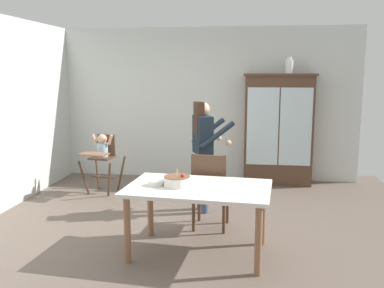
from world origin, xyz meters
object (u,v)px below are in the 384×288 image
(china_cabinet, at_px, (278,129))
(ceramic_vase, at_px, (289,66))
(dining_table, at_px, (198,195))
(serving_bowl, at_px, (156,183))
(birthday_cake, at_px, (177,181))
(adult_person, at_px, (203,143))
(dining_chair_far_side, at_px, (210,186))
(high_chair_with_toddler, at_px, (102,153))

(china_cabinet, distance_m, ceramic_vase, 1.07)
(china_cabinet, height_order, dining_table, china_cabinet)
(ceramic_vase, distance_m, serving_bowl, 3.69)
(china_cabinet, relative_size, dining_table, 1.21)
(birthday_cake, bearing_deg, adult_person, 85.07)
(china_cabinet, bearing_deg, birthday_cake, -111.86)
(dining_table, height_order, birthday_cake, birthday_cake)
(dining_table, bearing_deg, serving_bowl, -177.67)
(ceramic_vase, height_order, dining_table, ceramic_vase)
(china_cabinet, bearing_deg, ceramic_vase, 1.45)
(dining_chair_far_side, bearing_deg, birthday_cake, 71.87)
(birthday_cake, xyz_separation_m, dining_chair_far_side, (0.28, 0.70, -0.24))
(birthday_cake, relative_size, serving_bowl, 1.56)
(serving_bowl, bearing_deg, dining_chair_far_side, 54.04)
(dining_table, xyz_separation_m, dining_chair_far_side, (0.06, 0.68, -0.09))
(adult_person, distance_m, birthday_cake, 1.43)
(high_chair_with_toddler, bearing_deg, serving_bowl, -49.74)
(dining_table, bearing_deg, high_chair_with_toddler, 130.62)
(china_cabinet, bearing_deg, dining_table, -108.26)
(adult_person, bearing_deg, serving_bowl, 143.49)
(adult_person, bearing_deg, china_cabinet, -56.41)
(dining_table, height_order, serving_bowl, serving_bowl)
(high_chair_with_toddler, bearing_deg, dining_table, -41.61)
(high_chair_with_toddler, xyz_separation_m, dining_table, (1.80, -2.10, -0.01))
(china_cabinet, xyz_separation_m, high_chair_with_toddler, (-2.81, -0.95, -0.30))
(ceramic_vase, bearing_deg, dining_chair_far_side, -114.83)
(serving_bowl, relative_size, dining_chair_far_side, 0.19)
(high_chair_with_toddler, bearing_deg, ceramic_vase, 25.68)
(serving_bowl, bearing_deg, dining_table, 2.33)
(china_cabinet, distance_m, adult_person, 2.00)
(dining_table, relative_size, dining_chair_far_side, 1.63)
(china_cabinet, xyz_separation_m, dining_chair_far_side, (-0.95, -2.37, -0.40))
(dining_chair_far_side, bearing_deg, ceramic_vase, -111.08)
(ceramic_vase, relative_size, dining_table, 0.17)
(adult_person, xyz_separation_m, dining_chair_far_side, (0.16, -0.71, -0.41))
(china_cabinet, distance_m, high_chair_with_toddler, 2.98)
(high_chair_with_toddler, height_order, dining_chair_far_side, dining_chair_far_side)
(high_chair_with_toddler, bearing_deg, china_cabinet, 26.49)
(ceramic_vase, bearing_deg, china_cabinet, -178.55)
(china_cabinet, xyz_separation_m, ceramic_vase, (0.15, 0.00, 1.06))
(dining_chair_far_side, bearing_deg, adult_person, -73.51)
(adult_person, bearing_deg, high_chair_with_toddler, 44.75)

